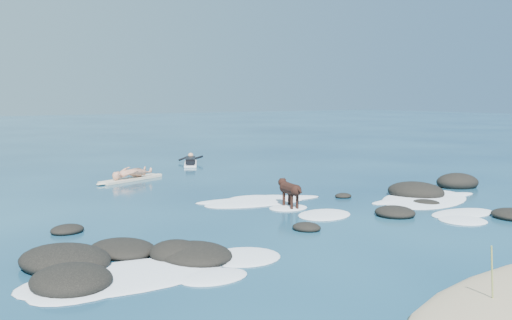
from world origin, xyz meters
TOP-DOWN VIEW (x-y plane):
  - ground at (0.00, 0.00)m, footprint 160.00×160.00m
  - reef_rocks at (-0.95, -1.41)m, footprint 15.25×5.92m
  - breaking_foam at (0.08, -1.07)m, footprint 15.22×7.56m
  - standing_surfer_rig at (-1.80, 7.63)m, footprint 2.99×1.50m
  - paddling_surfer_rig at (2.10, 10.70)m, footprint 1.67×2.43m
  - dog at (-0.06, 0.39)m, footprint 0.43×1.28m

SIDE VIEW (x-z plane):
  - ground at x=0.00m, z-range 0.00..0.00m
  - breaking_foam at x=0.08m, z-range -0.05..0.07m
  - reef_rocks at x=-0.95m, z-range -0.20..0.43m
  - paddling_surfer_rig at x=2.10m, z-range -0.07..0.37m
  - dog at x=-0.06m, z-range 0.13..0.94m
  - standing_surfer_rig at x=-1.80m, z-range -0.19..1.59m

